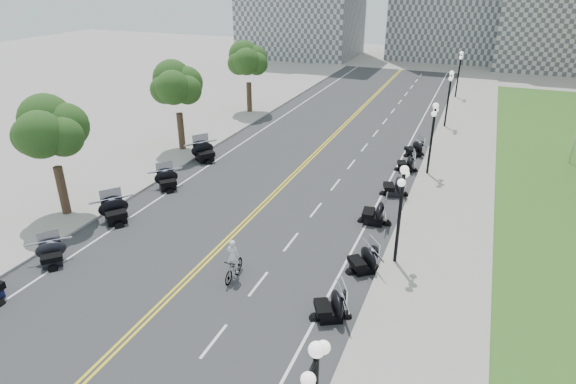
% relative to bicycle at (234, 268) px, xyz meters
% --- Properties ---
extents(ground, '(160.00, 160.00, 0.00)m').
position_rel_bicycle_xyz_m(ground, '(-1.97, -0.01, -0.56)').
color(ground, gray).
extents(road, '(16.00, 90.00, 0.01)m').
position_rel_bicycle_xyz_m(road, '(-1.97, 9.99, -0.55)').
color(road, '#333335').
rests_on(road, ground).
extents(centerline_yellow_a, '(0.12, 90.00, 0.00)m').
position_rel_bicycle_xyz_m(centerline_yellow_a, '(-2.09, 9.99, -0.54)').
color(centerline_yellow_a, yellow).
rests_on(centerline_yellow_a, road).
extents(centerline_yellow_b, '(0.12, 90.00, 0.00)m').
position_rel_bicycle_xyz_m(centerline_yellow_b, '(-1.85, 9.99, -0.54)').
color(centerline_yellow_b, yellow).
rests_on(centerline_yellow_b, road).
extents(edge_line_north, '(0.12, 90.00, 0.00)m').
position_rel_bicycle_xyz_m(edge_line_north, '(4.43, 9.99, -0.54)').
color(edge_line_north, white).
rests_on(edge_line_north, road).
extents(edge_line_south, '(0.12, 90.00, 0.00)m').
position_rel_bicycle_xyz_m(edge_line_south, '(-8.37, 9.99, -0.54)').
color(edge_line_south, white).
rests_on(edge_line_south, road).
extents(lane_dash_5, '(0.12, 2.00, 0.00)m').
position_rel_bicycle_xyz_m(lane_dash_5, '(1.23, -4.01, -0.54)').
color(lane_dash_5, white).
rests_on(lane_dash_5, road).
extents(lane_dash_6, '(0.12, 2.00, 0.00)m').
position_rel_bicycle_xyz_m(lane_dash_6, '(1.23, -0.01, -0.54)').
color(lane_dash_6, white).
rests_on(lane_dash_6, road).
extents(lane_dash_7, '(0.12, 2.00, 0.00)m').
position_rel_bicycle_xyz_m(lane_dash_7, '(1.23, 3.99, -0.54)').
color(lane_dash_7, white).
rests_on(lane_dash_7, road).
extents(lane_dash_8, '(0.12, 2.00, 0.00)m').
position_rel_bicycle_xyz_m(lane_dash_8, '(1.23, 7.99, -0.54)').
color(lane_dash_8, white).
rests_on(lane_dash_8, road).
extents(lane_dash_9, '(0.12, 2.00, 0.00)m').
position_rel_bicycle_xyz_m(lane_dash_9, '(1.23, 11.99, -0.54)').
color(lane_dash_9, white).
rests_on(lane_dash_9, road).
extents(lane_dash_10, '(0.12, 2.00, 0.00)m').
position_rel_bicycle_xyz_m(lane_dash_10, '(1.23, 15.99, -0.54)').
color(lane_dash_10, white).
rests_on(lane_dash_10, road).
extents(lane_dash_11, '(0.12, 2.00, 0.00)m').
position_rel_bicycle_xyz_m(lane_dash_11, '(1.23, 19.99, -0.54)').
color(lane_dash_11, white).
rests_on(lane_dash_11, road).
extents(lane_dash_12, '(0.12, 2.00, 0.00)m').
position_rel_bicycle_xyz_m(lane_dash_12, '(1.23, 23.99, -0.54)').
color(lane_dash_12, white).
rests_on(lane_dash_12, road).
extents(lane_dash_13, '(0.12, 2.00, 0.00)m').
position_rel_bicycle_xyz_m(lane_dash_13, '(1.23, 27.99, -0.54)').
color(lane_dash_13, white).
rests_on(lane_dash_13, road).
extents(lane_dash_14, '(0.12, 2.00, 0.00)m').
position_rel_bicycle_xyz_m(lane_dash_14, '(1.23, 31.99, -0.54)').
color(lane_dash_14, white).
rests_on(lane_dash_14, road).
extents(lane_dash_15, '(0.12, 2.00, 0.00)m').
position_rel_bicycle_xyz_m(lane_dash_15, '(1.23, 35.99, -0.54)').
color(lane_dash_15, white).
rests_on(lane_dash_15, road).
extents(lane_dash_16, '(0.12, 2.00, 0.00)m').
position_rel_bicycle_xyz_m(lane_dash_16, '(1.23, 39.99, -0.54)').
color(lane_dash_16, white).
rests_on(lane_dash_16, road).
extents(lane_dash_17, '(0.12, 2.00, 0.00)m').
position_rel_bicycle_xyz_m(lane_dash_17, '(1.23, 43.99, -0.54)').
color(lane_dash_17, white).
rests_on(lane_dash_17, road).
extents(lane_dash_18, '(0.12, 2.00, 0.00)m').
position_rel_bicycle_xyz_m(lane_dash_18, '(1.23, 47.99, -0.54)').
color(lane_dash_18, white).
rests_on(lane_dash_18, road).
extents(lane_dash_19, '(0.12, 2.00, 0.00)m').
position_rel_bicycle_xyz_m(lane_dash_19, '(1.23, 51.99, -0.54)').
color(lane_dash_19, white).
rests_on(lane_dash_19, road).
extents(sidewalk_north, '(5.00, 90.00, 0.15)m').
position_rel_bicycle_xyz_m(sidewalk_north, '(8.53, 9.99, -0.48)').
color(sidewalk_north, '#9E9991').
rests_on(sidewalk_north, ground).
extents(sidewalk_south, '(5.00, 90.00, 0.15)m').
position_rel_bicycle_xyz_m(sidewalk_south, '(-12.47, 9.99, -0.48)').
color(sidewalk_south, '#9E9991').
rests_on(sidewalk_south, ground).
extents(lawn, '(9.00, 60.00, 0.10)m').
position_rel_bicycle_xyz_m(lawn, '(15.53, 17.99, -0.51)').
color(lawn, '#356023').
rests_on(lawn, ground).
extents(street_lamp_2, '(0.50, 1.20, 4.90)m').
position_rel_bicycle_xyz_m(street_lamp_2, '(6.63, 3.99, 2.04)').
color(street_lamp_2, black).
rests_on(street_lamp_2, sidewalk_north).
extents(street_lamp_3, '(0.50, 1.20, 4.90)m').
position_rel_bicycle_xyz_m(street_lamp_3, '(6.63, 15.99, 2.04)').
color(street_lamp_3, black).
rests_on(street_lamp_3, sidewalk_north).
extents(street_lamp_4, '(0.50, 1.20, 4.90)m').
position_rel_bicycle_xyz_m(street_lamp_4, '(6.63, 27.99, 2.04)').
color(street_lamp_4, black).
rests_on(street_lamp_4, sidewalk_north).
extents(street_lamp_5, '(0.50, 1.20, 4.90)m').
position_rel_bicycle_xyz_m(street_lamp_5, '(6.63, 39.99, 2.04)').
color(street_lamp_5, black).
rests_on(street_lamp_5, sidewalk_north).
extents(tree_2, '(4.80, 4.80, 9.20)m').
position_rel_bicycle_xyz_m(tree_2, '(-11.97, 1.99, 4.19)').
color(tree_2, '#235619').
rests_on(tree_2, sidewalk_south).
extents(tree_3, '(4.80, 4.80, 9.20)m').
position_rel_bicycle_xyz_m(tree_3, '(-11.97, 13.99, 4.19)').
color(tree_3, '#235619').
rests_on(tree_3, sidewalk_south).
extents(tree_4, '(4.80, 4.80, 9.20)m').
position_rel_bicycle_xyz_m(tree_4, '(-11.97, 25.99, 4.19)').
color(tree_4, '#235619').
rests_on(tree_4, sidewalk_south).
extents(motorcycle_n_5, '(2.55, 2.55, 1.32)m').
position_rel_bicycle_xyz_m(motorcycle_n_5, '(4.92, -1.03, 0.10)').
color(motorcycle_n_5, black).
rests_on(motorcycle_n_5, road).
extents(motorcycle_n_6, '(2.61, 2.61, 1.30)m').
position_rel_bicycle_xyz_m(motorcycle_n_6, '(5.33, 2.80, 0.09)').
color(motorcycle_n_6, black).
rests_on(motorcycle_n_6, road).
extents(motorcycle_n_7, '(2.22, 2.22, 1.42)m').
position_rel_bicycle_xyz_m(motorcycle_n_7, '(4.77, 7.72, 0.15)').
color(motorcycle_n_7, black).
rests_on(motorcycle_n_7, road).
extents(motorcycle_n_8, '(2.44, 2.44, 1.37)m').
position_rel_bicycle_xyz_m(motorcycle_n_8, '(5.07, 11.86, 0.13)').
color(motorcycle_n_8, black).
rests_on(motorcycle_n_8, road).
extents(motorcycle_n_9, '(2.17, 2.17, 1.25)m').
position_rel_bicycle_xyz_m(motorcycle_n_9, '(5.10, 16.27, 0.07)').
color(motorcycle_n_9, black).
rests_on(motorcycle_n_9, road).
extents(motorcycle_n_10, '(2.53, 2.53, 1.27)m').
position_rel_bicycle_xyz_m(motorcycle_n_10, '(5.16, 19.55, 0.08)').
color(motorcycle_n_10, black).
rests_on(motorcycle_n_10, road).
extents(motorcycle_s_5, '(2.50, 2.50, 1.24)m').
position_rel_bicycle_xyz_m(motorcycle_s_5, '(-8.69, -2.24, 0.06)').
color(motorcycle_s_5, black).
rests_on(motorcycle_s_5, road).
extents(motorcycle_s_6, '(2.93, 2.93, 1.46)m').
position_rel_bicycle_xyz_m(motorcycle_s_6, '(-8.76, 2.38, 0.18)').
color(motorcycle_s_6, black).
rests_on(motorcycle_s_6, road).
extents(motorcycle_s_7, '(2.72, 2.72, 1.35)m').
position_rel_bicycle_xyz_m(motorcycle_s_7, '(-8.70, 7.29, 0.12)').
color(motorcycle_s_7, black).
rests_on(motorcycle_s_7, road).
extents(motorcycle_s_8, '(3.09, 3.09, 1.54)m').
position_rel_bicycle_xyz_m(motorcycle_s_8, '(-9.12, 12.60, 0.22)').
color(motorcycle_s_8, black).
rests_on(motorcycle_s_8, road).
extents(bicycle, '(0.63, 1.88, 1.11)m').
position_rel_bicycle_xyz_m(bicycle, '(0.00, 0.00, 0.00)').
color(bicycle, '#A51414').
rests_on(bicycle, road).
extents(cyclist_rider, '(0.60, 0.40, 1.66)m').
position_rel_bicycle_xyz_m(cyclist_rider, '(0.00, 0.00, 1.38)').
color(cyclist_rider, white).
rests_on(cyclist_rider, bicycle).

